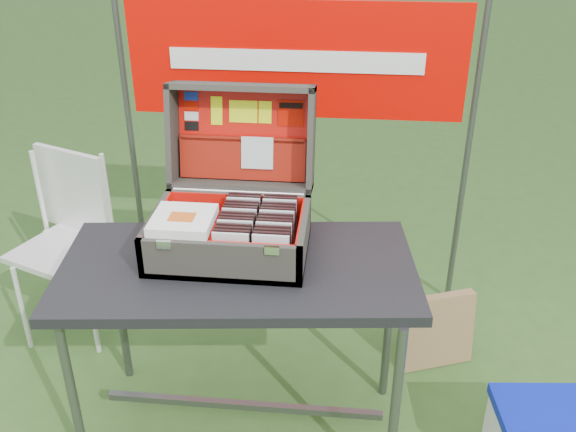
# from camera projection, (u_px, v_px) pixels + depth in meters

# --- Properties ---
(table) EXTENTS (1.36, 0.79, 0.81)m
(table) POSITION_uv_depth(u_px,v_px,m) (241.00, 351.00, 2.53)
(table) COLOR #232327
(table) RESTS_ON ground
(table_top) EXTENTS (1.36, 0.79, 0.04)m
(table_top) POSITION_uv_depth(u_px,v_px,m) (238.00, 269.00, 2.35)
(table_top) COLOR #232327
(table_top) RESTS_ON ground
(table_leg_fl) EXTENTS (0.04, 0.04, 0.77)m
(table_leg_fl) POSITION_uv_depth(u_px,v_px,m) (72.00, 392.00, 2.36)
(table_leg_fl) COLOR #59595B
(table_leg_fl) RESTS_ON ground
(table_leg_fr) EXTENTS (0.04, 0.04, 0.77)m
(table_leg_fr) POSITION_uv_depth(u_px,v_px,m) (394.00, 416.00, 2.26)
(table_leg_fr) COLOR #59595B
(table_leg_fr) RESTS_ON ground
(table_leg_bl) EXTENTS (0.04, 0.04, 0.77)m
(table_leg_bl) POSITION_uv_depth(u_px,v_px,m) (120.00, 307.00, 2.83)
(table_leg_bl) COLOR #59595B
(table_leg_bl) RESTS_ON ground
(table_leg_br) EXTENTS (0.04, 0.04, 0.77)m
(table_leg_br) POSITION_uv_depth(u_px,v_px,m) (389.00, 324.00, 2.72)
(table_leg_br) COLOR #59595B
(table_leg_br) RESTS_ON ground
(table_brace) EXTENTS (1.15, 0.03, 0.03)m
(table_brace) POSITION_uv_depth(u_px,v_px,m) (244.00, 405.00, 2.67)
(table_brace) COLOR #59595B
(table_brace) RESTS_ON ground
(suitcase) EXTENTS (0.58, 0.57, 0.54)m
(suitcase) POSITION_uv_depth(u_px,v_px,m) (230.00, 180.00, 2.34)
(suitcase) COLOR #403C34
(suitcase) RESTS_ON table
(suitcase_base_bottom) EXTENTS (0.58, 0.41, 0.02)m
(suitcase_base_bottom) POSITION_uv_depth(u_px,v_px,m) (230.00, 250.00, 2.41)
(suitcase_base_bottom) COLOR #403C34
(suitcase_base_bottom) RESTS_ON table_top
(suitcase_base_wall_front) EXTENTS (0.58, 0.02, 0.15)m
(suitcase_base_wall_front) POSITION_uv_depth(u_px,v_px,m) (219.00, 263.00, 2.21)
(suitcase_base_wall_front) COLOR #403C34
(suitcase_base_wall_front) RESTS_ON table_top
(suitcase_base_wall_back) EXTENTS (0.58, 0.02, 0.15)m
(suitcase_base_wall_back) POSITION_uv_depth(u_px,v_px,m) (238.00, 211.00, 2.55)
(suitcase_base_wall_back) COLOR #403C34
(suitcase_base_wall_back) RESTS_ON table_top
(suitcase_base_wall_left) EXTENTS (0.02, 0.41, 0.15)m
(suitcase_base_wall_left) POSITION_uv_depth(u_px,v_px,m) (157.00, 231.00, 2.40)
(suitcase_base_wall_left) COLOR #403C34
(suitcase_base_wall_left) RESTS_ON table_top
(suitcase_base_wall_right) EXTENTS (0.02, 0.41, 0.15)m
(suitcase_base_wall_right) POSITION_uv_depth(u_px,v_px,m) (304.00, 239.00, 2.35)
(suitcase_base_wall_right) COLOR #403C34
(suitcase_base_wall_right) RESTS_ON table_top
(suitcase_liner_floor) EXTENTS (0.53, 0.37, 0.01)m
(suitcase_liner_floor) POSITION_uv_depth(u_px,v_px,m) (230.00, 247.00, 2.40)
(suitcase_liner_floor) COLOR red
(suitcase_liner_floor) RESTS_ON suitcase_base_bottom
(suitcase_latch_left) EXTENTS (0.05, 0.01, 0.03)m
(suitcase_latch_left) POSITION_uv_depth(u_px,v_px,m) (164.00, 245.00, 2.18)
(suitcase_latch_left) COLOR silver
(suitcase_latch_left) RESTS_ON suitcase_base_wall_front
(suitcase_latch_right) EXTENTS (0.05, 0.01, 0.03)m
(suitcase_latch_right) POSITION_uv_depth(u_px,v_px,m) (272.00, 250.00, 2.15)
(suitcase_latch_right) COLOR silver
(suitcase_latch_right) RESTS_ON suitcase_base_wall_front
(suitcase_hinge) EXTENTS (0.52, 0.02, 0.02)m
(suitcase_hinge) POSITION_uv_depth(u_px,v_px,m) (238.00, 192.00, 2.52)
(suitcase_hinge) COLOR silver
(suitcase_hinge) RESTS_ON suitcase_base_wall_back
(suitcase_lid_back) EXTENTS (0.58, 0.10, 0.41)m
(suitcase_lid_back) POSITION_uv_depth(u_px,v_px,m) (244.00, 134.00, 2.60)
(suitcase_lid_back) COLOR #403C34
(suitcase_lid_back) RESTS_ON suitcase_base_wall_back
(suitcase_lid_rim_far) EXTENTS (0.58, 0.16, 0.05)m
(suitcase_lid_rim_far) POSITION_uv_depth(u_px,v_px,m) (241.00, 87.00, 2.48)
(suitcase_lid_rim_far) COLOR #403C34
(suitcase_lid_rim_far) RESTS_ON suitcase_lid_back
(suitcase_lid_rim_near) EXTENTS (0.58, 0.16, 0.05)m
(suitcase_lid_rim_near) POSITION_uv_depth(u_px,v_px,m) (241.00, 185.00, 2.59)
(suitcase_lid_rim_near) COLOR #403C34
(suitcase_lid_rim_near) RESTS_ON suitcase_lid_back
(suitcase_lid_rim_left) EXTENTS (0.02, 0.23, 0.43)m
(suitcase_lid_rim_left) POSITION_uv_depth(u_px,v_px,m) (173.00, 134.00, 2.56)
(suitcase_lid_rim_left) COLOR #403C34
(suitcase_lid_rim_left) RESTS_ON suitcase_lid_back
(suitcase_lid_rim_right) EXTENTS (0.02, 0.23, 0.43)m
(suitcase_lid_rim_right) POSITION_uv_depth(u_px,v_px,m) (311.00, 139.00, 2.51)
(suitcase_lid_rim_right) COLOR #403C34
(suitcase_lid_rim_right) RESTS_ON suitcase_lid_back
(suitcase_lid_liner) EXTENTS (0.53, 0.08, 0.36)m
(suitcase_lid_liner) POSITION_uv_depth(u_px,v_px,m) (244.00, 135.00, 2.59)
(suitcase_lid_liner) COLOR red
(suitcase_lid_liner) RESTS_ON suitcase_lid_back
(suitcase_liner_wall_front) EXTENTS (0.53, 0.01, 0.13)m
(suitcase_liner_wall_front) POSITION_uv_depth(u_px,v_px,m) (220.00, 258.00, 2.21)
(suitcase_liner_wall_front) COLOR red
(suitcase_liner_wall_front) RESTS_ON suitcase_base_bottom
(suitcase_liner_wall_back) EXTENTS (0.53, 0.01, 0.13)m
(suitcase_liner_wall_back) POSITION_uv_depth(u_px,v_px,m) (238.00, 210.00, 2.53)
(suitcase_liner_wall_back) COLOR red
(suitcase_liner_wall_back) RESTS_ON suitcase_base_bottom
(suitcase_liner_wall_left) EXTENTS (0.01, 0.37, 0.13)m
(suitcase_liner_wall_left) POSITION_uv_depth(u_px,v_px,m) (160.00, 229.00, 2.40)
(suitcase_liner_wall_left) COLOR red
(suitcase_liner_wall_left) RESTS_ON suitcase_base_bottom
(suitcase_liner_wall_right) EXTENTS (0.01, 0.37, 0.13)m
(suitcase_liner_wall_right) POSITION_uv_depth(u_px,v_px,m) (300.00, 236.00, 2.35)
(suitcase_liner_wall_right) COLOR red
(suitcase_liner_wall_right) RESTS_ON suitcase_base_bottom
(suitcase_lid_pocket) EXTENTS (0.51, 0.06, 0.17)m
(suitcase_lid_pocket) POSITION_uv_depth(u_px,v_px,m) (243.00, 159.00, 2.60)
(suitcase_lid_pocket) COLOR maroon
(suitcase_lid_pocket) RESTS_ON suitcase_lid_liner
(suitcase_pocket_edge) EXTENTS (0.50, 0.02, 0.02)m
(suitcase_pocket_edge) POSITION_uv_depth(u_px,v_px,m) (243.00, 139.00, 2.57)
(suitcase_pocket_edge) COLOR maroon
(suitcase_pocket_edge) RESTS_ON suitcase_lid_pocket
(suitcase_pocket_cd) EXTENTS (0.13, 0.04, 0.13)m
(suitcase_pocket_cd) POSITION_uv_depth(u_px,v_px,m) (257.00, 153.00, 2.56)
(suitcase_pocket_cd) COLOR silver
(suitcase_pocket_cd) RESTS_ON suitcase_lid_pocket
(lid_sticker_cc_a) EXTENTS (0.06, 0.01, 0.03)m
(lid_sticker_cc_a) POSITION_uv_depth(u_px,v_px,m) (191.00, 96.00, 2.56)
(lid_sticker_cc_a) COLOR #1933B2
(lid_sticker_cc_a) RESTS_ON suitcase_lid_liner
(lid_sticker_cc_b) EXTENTS (0.06, 0.01, 0.03)m
(lid_sticker_cc_b) POSITION_uv_depth(u_px,v_px,m) (191.00, 106.00, 2.57)
(lid_sticker_cc_b) COLOR #C50E00
(lid_sticker_cc_b) RESTS_ON suitcase_lid_liner
(lid_sticker_cc_c) EXTENTS (0.06, 0.01, 0.03)m
(lid_sticker_cc_c) POSITION_uv_depth(u_px,v_px,m) (192.00, 116.00, 2.58)
(lid_sticker_cc_c) COLOR white
(lid_sticker_cc_c) RESTS_ON suitcase_lid_liner
(lid_sticker_cc_d) EXTENTS (0.06, 0.01, 0.03)m
(lid_sticker_cc_d) POSITION_uv_depth(u_px,v_px,m) (192.00, 126.00, 2.59)
(lid_sticker_cc_d) COLOR black
(lid_sticker_cc_d) RESTS_ON suitcase_lid_liner
(lid_card_neon_tall) EXTENTS (0.05, 0.03, 0.11)m
(lid_card_neon_tall) POSITION_uv_depth(u_px,v_px,m) (217.00, 111.00, 2.56)
(lid_card_neon_tall) COLOR #E1F114
(lid_card_neon_tall) RESTS_ON suitcase_lid_liner
(lid_card_neon_main) EXTENTS (0.11, 0.02, 0.09)m
(lid_card_neon_main) POSITION_uv_depth(u_px,v_px,m) (243.00, 112.00, 2.55)
(lid_card_neon_main) COLOR #E1F114
(lid_card_neon_main) RESTS_ON suitcase_lid_liner
(lid_card_neon_small) EXTENTS (0.05, 0.02, 0.09)m
(lid_card_neon_small) POSITION_uv_depth(u_px,v_px,m) (265.00, 112.00, 2.55)
(lid_card_neon_small) COLOR #E1F114
(lid_card_neon_small) RESTS_ON suitcase_lid_liner
(lid_sticker_band) EXTENTS (0.10, 0.02, 0.10)m
(lid_sticker_band) POSITION_uv_depth(u_px,v_px,m) (291.00, 113.00, 2.54)
(lid_sticker_band) COLOR #C50E00
(lid_sticker_band) RESTS_ON suitcase_lid_liner
(lid_sticker_band_bar) EXTENTS (0.09, 0.01, 0.02)m
(lid_sticker_band_bar) POSITION_uv_depth(u_px,v_px,m) (291.00, 106.00, 2.53)
(lid_sticker_band_bar) COLOR black
(lid_sticker_band_bar) RESTS_ON suitcase_lid_liner
(cd_left_0) EXTENTS (0.13, 0.01, 0.15)m
(cd_left_0) POSITION_uv_depth(u_px,v_px,m) (231.00, 252.00, 2.22)
(cd_left_0) COLOR silver
(cd_left_0) RESTS_ON suitcase_liner_floor
(cd_left_1) EXTENTS (0.13, 0.01, 0.15)m
(cd_left_1) POSITION_uv_depth(u_px,v_px,m) (232.00, 248.00, 2.24)
(cd_left_1) COLOR black
(cd_left_1) RESTS_ON suitcase_liner_floor
(cd_left_2) EXTENTS (0.13, 0.01, 0.15)m
(cd_left_2) POSITION_uv_depth(u_px,v_px,m) (233.00, 245.00, 2.26)
(cd_left_2) COLOR black
(cd_left_2) RESTS_ON suitcase_liner_floor
(cd_left_3) EXTENTS (0.13, 0.01, 0.15)m
(cd_left_3) POSITION_uv_depth(u_px,v_px,m) (234.00, 242.00, 2.28)
(cd_left_3) COLOR black
(cd_left_3) RESTS_ON suitcase_liner_floor
(cd_left_4) EXTENTS (0.13, 0.01, 0.15)m
(cd_left_4) POSITION_uv_depth(u_px,v_px,m) (236.00, 239.00, 2.30)
(cd_left_4) COLOR silver
(cd_left_4) RESTS_ON suitcase_liner_floor
(cd_left_5) EXTENTS (0.13, 0.01, 0.15)m
(cd_left_5) POSITION_uv_depth(u_px,v_px,m) (237.00, 236.00, 2.32)
(cd_left_5) COLOR black
(cd_left_5) RESTS_ON suitcase_liner_floor
(cd_left_6) EXTENTS (0.13, 0.01, 0.15)m
(cd_left_6) POSITION_uv_depth(u_px,v_px,m) (238.00, 232.00, 2.34)
(cd_left_6) COLOR black
(cd_left_6) RESTS_ON suitcase_liner_floor
(cd_left_7) EXTENTS (0.13, 0.01, 0.15)m
(cd_left_7) POSITION_uv_depth(u_px,v_px,m) (239.00, 229.00, 2.36)
(cd_left_7) COLOR black
(cd_left_7) RESTS_ON suitcase_liner_floor
(cd_left_8) EXTENTS (0.13, 0.01, 0.15)m
(cd_left_8) POSITION_uv_depth(u_px,v_px,m) (240.00, 227.00, 2.38)
(cd_left_8) COLOR silver
(cd_left_8) RESTS_ON suitcase_liner_floor
(cd_left_9) EXTENTS (0.13, 0.01, 0.15)m
(cd_left_9) POSITION_uv_depth(u_px,v_px,m) (241.00, 224.00, 2.40)
(cd_left_9) COLOR black
(cd_left_9) RESTS_ON suitcase_liner_floor
(cd_left_10) EXTENTS (0.13, 0.01, 0.15)m
(cd_left_10) POSITION_uv_depth(u_px,v_px,m) (242.00, 221.00, 2.42)
(cd_left_10) COLOR black
(cd_left_10) RESTS_ON suitcase_liner_floor
(cd_left_11) EXTENTS (0.13, 0.01, 0.15)m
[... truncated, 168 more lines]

